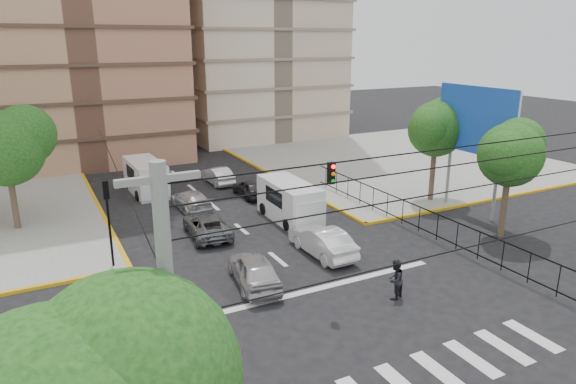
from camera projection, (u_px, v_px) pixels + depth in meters
ground at (328, 301)px, 22.50m from camera, size 160.00×160.00×0.00m
sidewalk_ne at (398, 160)px, 48.29m from camera, size 26.00×26.00×0.15m
crosswalk_stripes at (421, 378)px, 17.39m from camera, size 12.00×2.40×0.01m
stop_line at (314, 289)px, 23.52m from camera, size 13.00×0.40×0.01m
park_fence at (418, 234)px, 30.29m from camera, size 0.10×22.50×1.66m
billboard at (476, 122)px, 32.24m from camera, size 0.36×6.20×8.10m
tree_park_a at (512, 152)px, 28.53m from camera, size 4.41×3.60×6.83m
tree_park_c at (437, 126)px, 34.83m from camera, size 4.65×3.80×7.25m
tree_tudor at (7, 145)px, 29.42m from camera, size 5.39×4.40×7.43m
traffic_light_nw at (108, 209)px, 24.83m from camera, size 0.28×0.22×4.40m
traffic_light_hanging at (360, 183)px, 19.08m from camera, size 18.00×9.12×0.92m
van_right_lane at (291, 203)px, 32.05m from camera, size 2.28×5.49×2.46m
van_left_lane at (147, 178)px, 37.75m from camera, size 2.31×5.45×2.43m
car_silver_front_left at (254, 270)px, 23.80m from camera, size 2.46×4.68×1.52m
car_white_front_right at (322, 241)px, 27.12m from camera, size 1.73×4.67×1.52m
car_grey_mid_left at (207, 225)px, 29.79m from camera, size 2.48×4.77×1.28m
car_silver_rear_left at (191, 200)px, 34.36m from camera, size 1.98×4.56×1.31m
car_darkgrey_mid_right at (250, 188)px, 37.18m from camera, size 1.57×3.81×1.29m
car_white_rear_right at (218, 175)px, 40.57m from camera, size 1.54×4.13×1.35m
pedestrian_crosswalk at (395, 280)px, 22.48m from camera, size 1.09×1.00×1.82m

